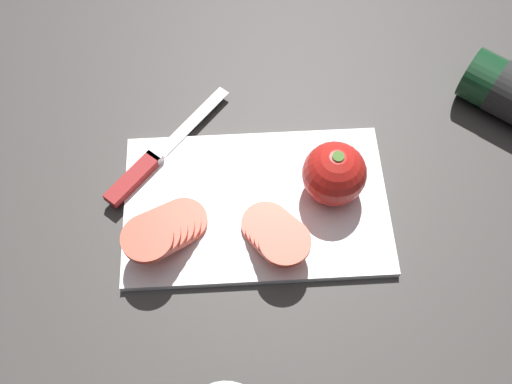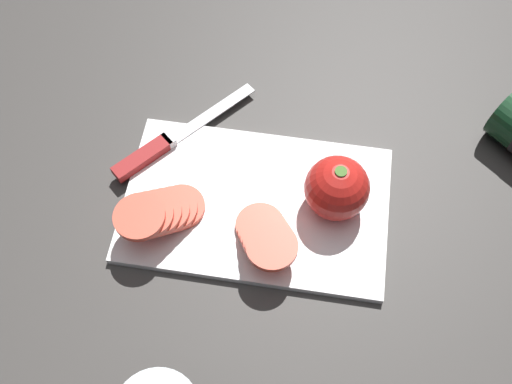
% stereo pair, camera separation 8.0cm
% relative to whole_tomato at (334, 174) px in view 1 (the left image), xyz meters
% --- Properties ---
extents(ground_plane, '(3.00, 3.00, 0.00)m').
position_rel_whole_tomato_xyz_m(ground_plane, '(-0.15, 0.01, -0.06)').
color(ground_plane, '#383533').
extents(cutting_board, '(0.36, 0.23, 0.01)m').
position_rel_whole_tomato_xyz_m(cutting_board, '(-0.11, -0.01, -0.05)').
color(cutting_board, white).
rests_on(cutting_board, ground_plane).
extents(whole_tomato, '(0.09, 0.09, 0.09)m').
position_rel_whole_tomato_xyz_m(whole_tomato, '(0.00, 0.00, 0.00)').
color(whole_tomato, red).
rests_on(whole_tomato, cutting_board).
extents(knife, '(0.18, 0.20, 0.01)m').
position_rel_whole_tomato_xyz_m(knife, '(-0.26, 0.05, -0.04)').
color(knife, silver).
rests_on(knife, cutting_board).
extents(tomato_slice_stack_near, '(0.11, 0.11, 0.05)m').
position_rel_whole_tomato_xyz_m(tomato_slice_stack_near, '(-0.23, -0.06, -0.02)').
color(tomato_slice_stack_near, '#DB4C38').
rests_on(tomato_slice_stack_near, cutting_board).
extents(tomato_slice_stack_far, '(0.09, 0.11, 0.04)m').
position_rel_whole_tomato_xyz_m(tomato_slice_stack_far, '(-0.08, -0.07, -0.02)').
color(tomato_slice_stack_far, '#DB4C38').
rests_on(tomato_slice_stack_far, cutting_board).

